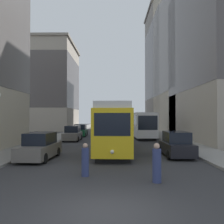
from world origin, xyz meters
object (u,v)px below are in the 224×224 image
transit_bus (140,124)px  pedestrian_crossing_near (157,164)px  streetcar (116,126)px  parked_car_right_far (176,145)px  parked_car_left_near (73,134)px  parked_car_left_far (40,147)px  pedestrian_crossing_far (85,161)px  parked_car_left_mid (80,131)px

transit_bus → pedestrian_crossing_near: (-1.84, -24.59, -1.14)m
streetcar → parked_car_right_far: size_ratio=2.81×
transit_bus → parked_car_left_near: bearing=-152.0°
parked_car_left_near → parked_car_left_far: same height
parked_car_left_near → pedestrian_crossing_far: bearing=-78.9°
streetcar → pedestrian_crossing_far: streetcar is taller
pedestrian_crossing_near → parked_car_left_near: bearing=56.2°
transit_bus → parked_car_left_far: (-8.83, -18.57, -1.10)m
transit_bus → pedestrian_crossing_near: bearing=-96.3°
streetcar → parked_car_left_far: streetcar is taller
streetcar → transit_bus: bearing=78.1°
parked_car_left_mid → streetcar: bearing=-73.4°
parked_car_left_mid → pedestrian_crossing_far: bearing=-83.1°
transit_bus → pedestrian_crossing_far: size_ratio=7.76×
transit_bus → pedestrian_crossing_near: transit_bus is taller
streetcar → pedestrian_crossing_near: streetcar is taller
parked_car_left_mid → pedestrian_crossing_near: size_ratio=2.87×
streetcar → pedestrian_crossing_far: (-1.54, -9.16, -1.35)m
parked_car_left_far → pedestrian_crossing_near: bearing=-37.8°
streetcar → pedestrian_crossing_near: (1.76, -10.29, -1.29)m
parked_car_left_near → pedestrian_crossing_near: size_ratio=2.75×
transit_bus → parked_car_left_far: bearing=-117.5°
parked_car_right_far → parked_car_left_near: bearing=-51.5°
parked_car_left_near → pedestrian_crossing_far: (3.69, -18.35, -0.09)m
transit_bus → parked_car_left_near: 10.27m
parked_car_left_mid → parked_car_right_far: (9.66, -19.02, -0.00)m
parked_car_left_mid → parked_car_left_near: bearing=-91.4°
transit_bus → parked_car_left_mid: size_ratio=2.51×
pedestrian_crossing_near → pedestrian_crossing_far: (-3.30, 1.12, -0.06)m
transit_bus → parked_car_left_mid: 9.08m
parked_car_right_far → parked_car_left_far: (-9.65, -1.34, 0.00)m
parked_car_left_far → pedestrian_crossing_far: 6.13m
parked_car_left_mid → pedestrian_crossing_far: 25.52m
parked_car_left_near → parked_car_left_mid: size_ratio=0.96×
parked_car_left_mid → parked_car_right_far: bearing=-64.4°
streetcar → parked_car_left_mid: (-5.23, 16.09, -1.26)m
pedestrian_crossing_near → parked_car_left_mid: bearing=51.3°
transit_bus → parked_car_right_far: size_ratio=2.75×
streetcar → parked_car_right_far: streetcar is taller
streetcar → pedestrian_crossing_far: bearing=-97.3°
parked_car_right_far → pedestrian_crossing_near: (-2.67, -7.36, -0.04)m
parked_car_left_mid → pedestrian_crossing_near: 27.29m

